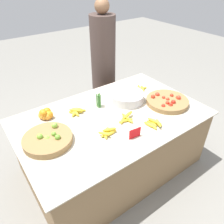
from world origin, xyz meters
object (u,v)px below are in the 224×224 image
Objects in this scene: metal_bowl at (127,97)px; price_sign at (135,133)px; lime_bowl at (48,139)px; vendor_person at (103,67)px; tomato_basket at (167,101)px.

metal_bowl is 0.62m from price_sign.
vendor_person reaches higher than lime_bowl.
vendor_person reaches higher than tomato_basket.
metal_bowl is at bearing 63.60° from price_sign.
price_sign is at bearing -122.92° from metal_bowl.
vendor_person is (0.58, 1.35, 0.01)m from price_sign.
vendor_person is (-0.08, 1.13, 0.03)m from tomato_basket.
price_sign is (0.64, -0.39, 0.02)m from lime_bowl.
metal_bowl is 0.86m from vendor_person.
lime_bowl is 0.93× the size of tomato_basket.
metal_bowl is at bearing -106.31° from vendor_person.
vendor_person is (1.22, 0.96, 0.03)m from lime_bowl.
vendor_person is at bearing 38.16° from lime_bowl.
vendor_person reaches higher than price_sign.
metal_bowl reaches higher than tomato_basket.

